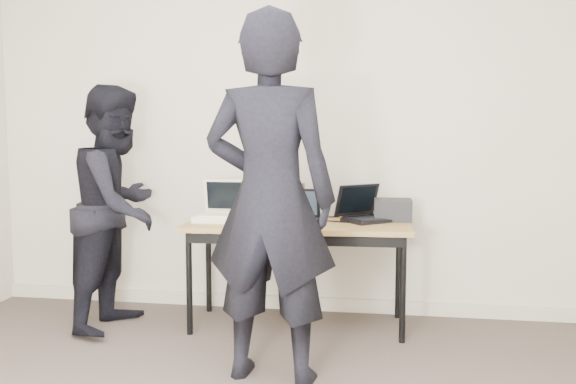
% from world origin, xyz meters
% --- Properties ---
extents(room, '(4.60, 4.60, 2.80)m').
position_xyz_m(room, '(0.00, 0.00, 1.35)').
color(room, '#423832').
rests_on(room, ground).
extents(desk, '(1.53, 0.72, 0.72)m').
position_xyz_m(desk, '(0.13, 1.84, 0.66)').
color(desk, olive).
rests_on(desk, ground).
extents(laptop_beige, '(0.34, 0.33, 0.28)m').
position_xyz_m(laptop_beige, '(-0.40, 1.86, 0.78)').
color(laptop_beige, beige).
rests_on(laptop_beige, desk).
extents(laptop_center, '(0.31, 0.30, 0.22)m').
position_xyz_m(laptop_center, '(0.12, 1.84, 0.77)').
color(laptop_center, black).
rests_on(laptop_center, desk).
extents(laptop_right, '(0.46, 0.46, 0.24)m').
position_xyz_m(laptop_right, '(0.57, 2.00, 0.78)').
color(laptop_right, black).
rests_on(laptop_right, desk).
extents(leather_satchel, '(0.37, 0.20, 0.25)m').
position_xyz_m(leather_satchel, '(-0.05, 2.07, 0.85)').
color(leather_satchel, '#5D2E18').
rests_on(leather_satchel, desk).
extents(tissue, '(0.14, 0.11, 0.08)m').
position_xyz_m(tissue, '(-0.02, 2.07, 1.00)').
color(tissue, white).
rests_on(tissue, leather_satchel).
extents(equipment_box, '(0.26, 0.22, 0.15)m').
position_xyz_m(equipment_box, '(0.76, 2.03, 0.79)').
color(equipment_box, black).
rests_on(equipment_box, desk).
extents(power_brick, '(0.09, 0.06, 0.03)m').
position_xyz_m(power_brick, '(-0.09, 1.67, 0.74)').
color(power_brick, black).
rests_on(power_brick, desk).
extents(cables, '(1.14, 0.51, 0.01)m').
position_xyz_m(cables, '(0.18, 1.85, 0.72)').
color(cables, black).
rests_on(cables, desk).
extents(person_typist, '(0.75, 0.53, 1.97)m').
position_xyz_m(person_typist, '(0.11, 0.93, 0.98)').
color(person_typist, black).
rests_on(person_typist, ground).
extents(person_observer, '(0.69, 0.85, 1.64)m').
position_xyz_m(person_observer, '(-1.07, 1.66, 0.82)').
color(person_observer, black).
rests_on(person_observer, ground).
extents(baseboard, '(4.50, 0.03, 0.10)m').
position_xyz_m(baseboard, '(0.00, 2.23, 0.05)').
color(baseboard, '#B7AE97').
rests_on(baseboard, ground).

